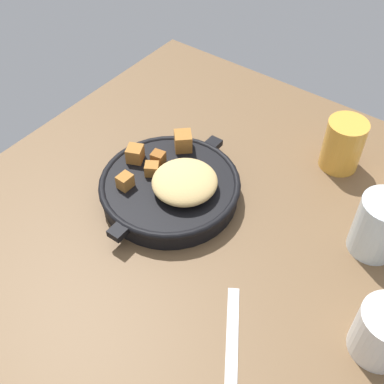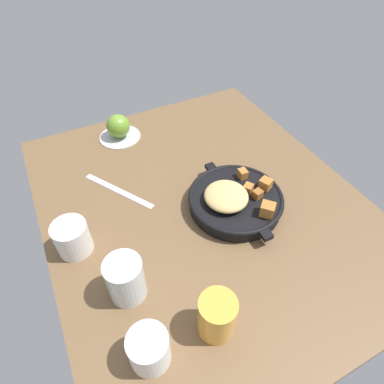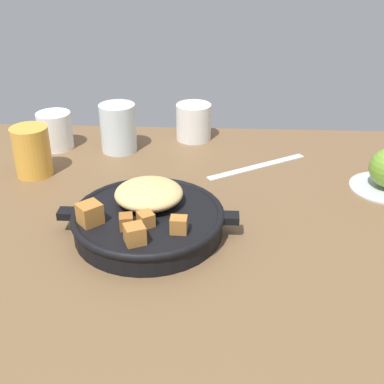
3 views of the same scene
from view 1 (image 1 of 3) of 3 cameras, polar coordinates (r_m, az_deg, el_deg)
ground_plane at (r=79.14cm, az=-1.08°, el=-5.38°), size 93.42×77.53×2.40cm
cast_iron_skillet at (r=81.52cm, az=-2.41°, el=0.70°), size 27.92×23.60×6.97cm
butter_knife at (r=66.98cm, az=4.62°, el=-19.18°), size 19.86×13.11×0.36cm
ceramic_mug_white at (r=68.83cm, az=21.45°, el=-14.96°), size 7.63×7.63×7.88cm
juice_glass_amber at (r=89.89cm, az=17.18°, el=5.31°), size 6.95×6.95×9.47cm
water_glass_tall at (r=77.82cm, az=20.96°, el=-3.71°), size 7.46×7.46×9.97cm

